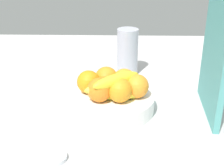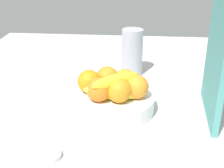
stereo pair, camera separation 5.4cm
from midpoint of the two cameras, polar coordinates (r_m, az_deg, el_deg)
The scene contains 12 objects.
ground_plane at distance 101.46cm, azimuth 1.77°, elevation -5.89°, with size 180.00×140.00×3.00cm, color #B8B6B5.
fruit_bowl at distance 100.86cm, azimuth 1.53°, elevation -3.42°, with size 27.20×27.20×5.18cm, color white.
orange_front_left at distance 103.01cm, azimuth 0.63°, elevation 1.14°, with size 7.56×7.56×7.56cm, color orange.
orange_front_right at distance 100.39cm, azimuth -2.68°, elevation 0.46°, with size 7.56×7.56×7.56cm, color orange.
orange_center at distance 94.76cm, azimuth -0.85°, elevation -1.05°, with size 7.56×7.56×7.56cm, color orange.
orange_back_left at distance 94.28cm, azimuth 2.95°, elevation -1.22°, with size 7.56×7.56×7.56cm, color orange.
orange_back_right at distance 97.08cm, azimuth 6.12°, elevation -0.54°, with size 7.56×7.56×7.56cm, color orange.
orange_top_stack at distance 101.27cm, azimuth 3.92°, elevation 0.66°, with size 7.56×7.56×7.56cm, color orange.
banana_bunch at distance 95.47cm, azimuth 2.01°, elevation -0.57°, with size 13.49×18.81×8.40cm.
cutting_board at distance 98.25cm, azimuth 20.02°, elevation 4.09°, with size 28.00×1.80×36.00cm, color teal.
thermos_tumbler at distance 126.35cm, azimuth 4.93°, elevation 5.80°, with size 8.46×8.46×18.81cm, color #AEB0BF.
jar_lid at distance 82.18cm, azimuth -9.58°, elevation -12.77°, with size 6.34×6.34×1.14cm, color silver.
Camera 2 is at (87.14, 7.05, 50.04)cm, focal length 49.91 mm.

